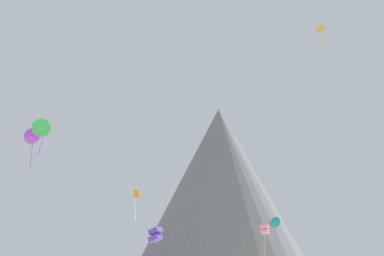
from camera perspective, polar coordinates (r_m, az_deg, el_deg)
rock_massif at (r=127.77m, az=3.25°, el=-8.45°), size 54.75×54.75×48.08m
kite_gold_high at (r=83.00m, az=15.16°, el=11.26°), size 1.53×1.52×3.60m
kite_green_mid at (r=61.33m, az=-17.59°, el=-0.01°), size 2.41×1.43×4.72m
kite_orange_mid at (r=78.64m, az=-6.72°, el=-8.29°), size 0.90×0.76×4.99m
kite_violet_mid at (r=72.78m, az=-18.65°, el=-0.94°), size 2.37×0.79×6.32m
kite_teal_low at (r=71.07m, az=9.86°, el=-11.04°), size 1.88×1.58×4.02m
kite_pink_low at (r=59.07m, az=8.68°, el=-11.96°), size 1.17×1.13×4.13m
kite_indigo_low at (r=52.39m, az=-4.39°, el=-12.67°), size 1.61×1.55×5.70m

